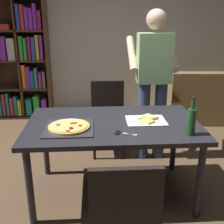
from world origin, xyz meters
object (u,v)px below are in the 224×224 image
object	(u,v)px
couch	(217,102)
wine_bottle	(191,121)
pepperoni_pizza_on_tray	(69,127)
kitchen_scissors	(122,133)
chair_near_camera	(124,215)
person_serving_pizza	(153,78)
bookshelf	(7,61)
chair_far_side	(108,112)
dining_table	(113,130)

from	to	relation	value
couch	wine_bottle	xyz separation A→B (m)	(-1.28, -2.30, 0.57)
pepperoni_pizza_on_tray	wine_bottle	distance (m)	1.03
couch	kitchen_scissors	world-z (taller)	couch
chair_near_camera	wine_bottle	bearing A→B (deg)	46.63
person_serving_pizza	pepperoni_pizza_on_tray	bearing A→B (deg)	-136.16
kitchen_scissors	bookshelf	bearing A→B (deg)	122.13
chair_near_camera	chair_far_side	world-z (taller)	same
bookshelf	pepperoni_pizza_on_tray	world-z (taller)	bookshelf
chair_near_camera	kitchen_scissors	size ratio (longest dim) A/B	4.57
couch	bookshelf	distance (m)	3.58
couch	pepperoni_pizza_on_tray	xyz separation A→B (m)	(-2.29, -2.11, 0.46)
chair_far_side	pepperoni_pizza_on_tray	size ratio (longest dim) A/B	2.15
person_serving_pizza	kitchen_scissors	world-z (taller)	person_serving_pizza
couch	person_serving_pizza	world-z (taller)	person_serving_pizza
person_serving_pizza	kitchen_scissors	size ratio (longest dim) A/B	8.89
pepperoni_pizza_on_tray	chair_far_side	bearing A→B (deg)	70.29
chair_near_camera	dining_table	bearing A→B (deg)	90.00
chair_near_camera	person_serving_pizza	world-z (taller)	person_serving_pizza
person_serving_pizza	kitchen_scissors	distance (m)	1.13
chair_near_camera	person_serving_pizza	xyz separation A→B (m)	(0.51, 1.71, 0.49)
chair_far_side	bookshelf	size ratio (longest dim) A/B	0.46
chair_far_side	person_serving_pizza	bearing A→B (deg)	-23.20
dining_table	couch	world-z (taller)	couch
pepperoni_pizza_on_tray	person_serving_pizza	bearing A→B (deg)	43.84
dining_table	wine_bottle	size ratio (longest dim) A/B	4.98
chair_far_side	couch	distance (m)	2.16
dining_table	person_serving_pizza	xyz separation A→B (m)	(0.51, 0.74, 0.32)
dining_table	pepperoni_pizza_on_tray	distance (m)	0.42
couch	wine_bottle	distance (m)	2.69
chair_far_side	pepperoni_pizza_on_tray	xyz separation A→B (m)	(-0.39, -1.09, 0.25)
chair_near_camera	bookshelf	xyz separation A→B (m)	(-1.60, 3.34, 0.45)
bookshelf	wine_bottle	world-z (taller)	bookshelf
bookshelf	wine_bottle	xyz separation A→B (m)	(2.21, -2.68, -0.09)
bookshelf	pepperoni_pizza_on_tray	bearing A→B (deg)	-64.15
dining_table	kitchen_scissors	xyz separation A→B (m)	(0.06, -0.26, 0.08)
chair_far_side	person_serving_pizza	size ratio (longest dim) A/B	0.51
dining_table	couch	distance (m)	2.77
kitchen_scissors	chair_near_camera	bearing A→B (deg)	-94.58
chair_far_side	wine_bottle	distance (m)	1.46
bookshelf	wine_bottle	distance (m)	3.48
chair_near_camera	person_serving_pizza	bearing A→B (deg)	73.27
couch	chair_near_camera	bearing A→B (deg)	-122.71
chair_near_camera	couch	xyz separation A→B (m)	(1.90, 2.95, -0.21)
couch	wine_bottle	bearing A→B (deg)	-119.09
couch	kitchen_scissors	xyz separation A→B (m)	(-1.84, -2.25, 0.45)
chair_far_side	chair_near_camera	bearing A→B (deg)	-90.00
chair_near_camera	chair_far_side	xyz separation A→B (m)	(0.00, 1.93, 0.00)
couch	person_serving_pizza	bearing A→B (deg)	-138.04
couch	bookshelf	world-z (taller)	bookshelf
bookshelf	dining_table	bearing A→B (deg)	-56.01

